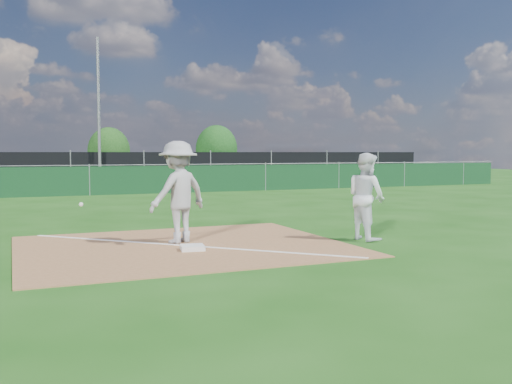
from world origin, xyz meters
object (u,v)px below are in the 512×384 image
car_mid (12,169)px  car_right (137,169)px  runner (366,196)px  tree_mid (109,151)px  tree_right (217,149)px  first_base (192,248)px  light_pole (99,112)px  play_at_first (178,192)px

car_mid → car_right: (7.29, -1.52, -0.04)m
runner → tree_mid: size_ratio=0.49×
tree_right → first_base: bearing=-110.0°
first_base → light_pole: bearing=86.2°
light_pole → first_base: light_pole is taller
first_base → tree_right: tree_right is taller
light_pole → play_at_first: size_ratio=3.06×
tree_right → runner: bearing=-104.3°
first_base → tree_right: size_ratio=0.11×
play_at_first → car_mid: 27.05m
tree_mid → light_pole: bearing=-101.4°
tree_right → tree_mid: bearing=-174.7°
car_right → tree_mid: bearing=26.4°
play_at_first → tree_right: tree_right is taller
light_pole → first_base: size_ratio=19.08×
first_base → runner: size_ratio=0.24×
play_at_first → car_mid: bearing=96.3°
play_at_first → runner: play_at_first is taller
car_mid → tree_mid: (6.60, 5.14, 1.12)m
tree_right → light_pole: bearing=-133.2°
car_right → tree_right: size_ratio=1.21×
play_at_first → car_mid: play_at_first is taller
car_mid → tree_right: bearing=-90.7°
light_pole → runner: light_pole is taller
play_at_first → tree_mid: 32.25m
runner → car_mid: 28.71m
tree_mid → tree_right: tree_right is taller
runner → car_mid: (-6.60, 27.94, -0.14)m
runner → car_right: 26.43m
car_mid → car_right: 7.45m
light_pole → runner: size_ratio=4.49×
car_mid → tree_mid: tree_mid is taller
light_pole → runner: (2.17, -22.34, -3.11)m
light_pole → tree_mid: light_pole is taller
light_pole → car_mid: light_pole is taller
play_at_first → tree_mid: size_ratio=0.72×
car_mid → car_right: bearing=-123.7°
play_at_first → runner: (3.65, -1.05, -0.12)m
runner → play_at_first: bearing=70.0°
first_base → car_mid: car_mid is taller
play_at_first → runner: 3.80m
runner → tree_right: size_ratio=0.45×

